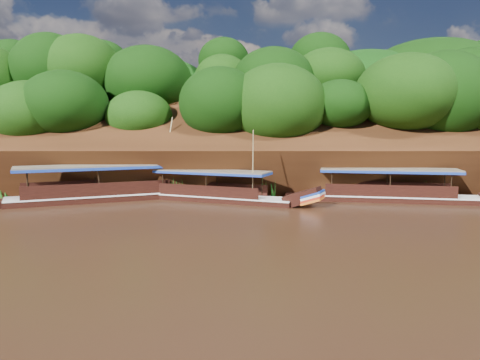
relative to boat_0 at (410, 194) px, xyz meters
The scene contains 6 objects.
ground 13.86m from the boat_0, 146.52° to the right, with size 160.00×160.00×0.00m, color black.
riverbank 19.05m from the boat_0, 127.45° to the left, with size 120.00×30.06×19.40m.
boat_0 is the anchor object (origin of this frame).
boat_1 13.42m from the boat_0, behind, with size 12.99×6.75×5.74m.
boat_2 21.63m from the boat_0, behind, with size 16.60×8.85×6.79m.
reeds 14.03m from the boat_0, behind, with size 50.93×2.48×2.07m.
Camera 1 is at (-1.11, -26.49, 5.49)m, focal length 35.00 mm.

